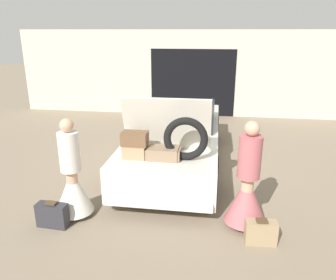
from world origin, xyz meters
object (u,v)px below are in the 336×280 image
(person_left, at_px, (72,183))
(suitcase_beside_right_person, at_px, (261,232))
(suitcase_beside_left_person, at_px, (52,215))
(car, at_px, (177,137))
(person_right, at_px, (247,190))

(person_left, relative_size, suitcase_beside_right_person, 3.63)
(suitcase_beside_left_person, relative_size, suitcase_beside_right_person, 1.08)
(car, distance_m, person_left, 2.77)
(person_right, xyz_separation_m, suitcase_beside_right_person, (0.18, -0.42, -0.40))
(person_left, distance_m, suitcase_beside_right_person, 2.85)
(car, height_order, person_right, car)
(person_right, relative_size, suitcase_beside_right_person, 3.72)
(person_right, bearing_deg, car, 18.94)
(car, distance_m, suitcase_beside_left_person, 3.19)
(suitcase_beside_left_person, bearing_deg, person_left, 61.06)
(person_left, height_order, suitcase_beside_left_person, person_left)
(person_left, height_order, suitcase_beside_right_person, person_left)
(person_left, bearing_deg, person_right, 79.83)
(car, xyz_separation_m, person_left, (-1.31, -2.44, -0.01))
(car, height_order, suitcase_beside_right_person, car)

